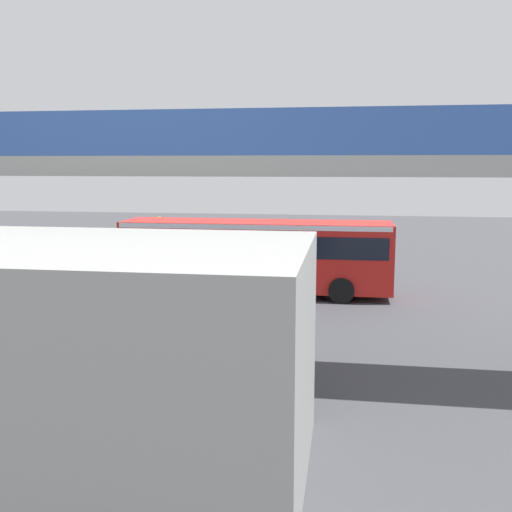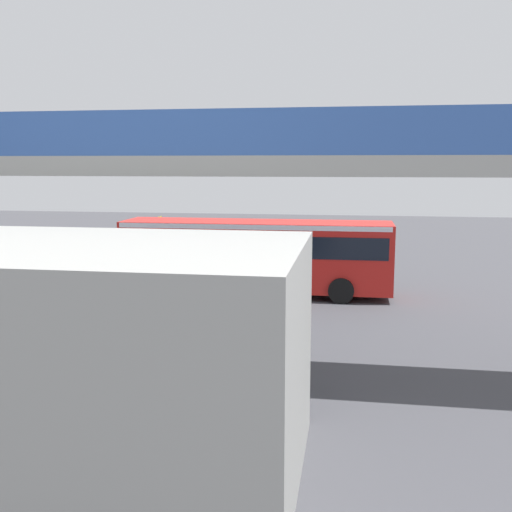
% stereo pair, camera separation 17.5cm
% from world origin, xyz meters
% --- Properties ---
extents(ground, '(80.00, 80.00, 0.00)m').
position_xyz_m(ground, '(0.00, 0.00, 0.00)').
color(ground, '#424247').
extents(city_bus, '(11.54, 2.85, 3.15)m').
position_xyz_m(city_bus, '(-1.18, 0.36, 1.88)').
color(city_bus, red).
rests_on(city_bus, ground).
extents(pedestrian, '(0.38, 0.38, 1.79)m').
position_xyz_m(pedestrian, '(2.85, 4.88, 0.89)').
color(pedestrian, '#2D2D38').
rests_on(pedestrian, ground).
extents(traffic_sign, '(0.08, 0.60, 2.80)m').
position_xyz_m(traffic_sign, '(4.87, -4.91, 1.89)').
color(traffic_sign, slate).
rests_on(traffic_sign, ground).
extents(lane_dash_leftmost, '(2.00, 0.20, 0.01)m').
position_xyz_m(lane_dash_leftmost, '(-4.00, -2.35, 0.00)').
color(lane_dash_leftmost, silver).
rests_on(lane_dash_leftmost, ground).
extents(lane_dash_left, '(2.00, 0.20, 0.01)m').
position_xyz_m(lane_dash_left, '(0.00, -2.35, 0.00)').
color(lane_dash_left, silver).
rests_on(lane_dash_left, ground).
extents(lane_dash_centre, '(2.00, 0.20, 0.01)m').
position_xyz_m(lane_dash_centre, '(4.00, -2.35, 0.00)').
color(lane_dash_centre, silver).
rests_on(lane_dash_centre, ground).
extents(pedestrian_overpass, '(29.84, 2.60, 6.88)m').
position_xyz_m(pedestrian_overpass, '(0.00, 9.85, 5.14)').
color(pedestrian_overpass, '#9E9E99').
rests_on(pedestrian_overpass, ground).
extents(station_building, '(9.00, 5.04, 4.20)m').
position_xyz_m(station_building, '(0.10, 15.50, 2.10)').
color(station_building, '#9E9E99').
rests_on(station_building, ground).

